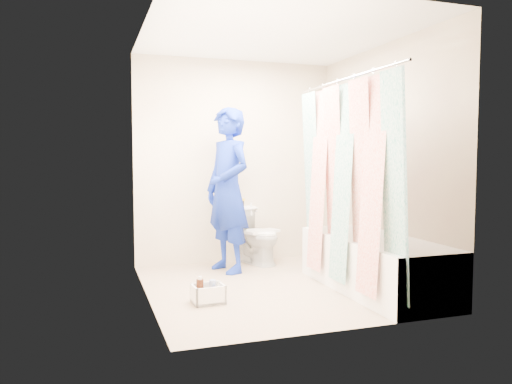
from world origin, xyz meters
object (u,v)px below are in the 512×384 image
object	(u,v)px
bathtub	(375,262)
plumber	(228,190)
cleaning_caddy	(209,294)
toilet	(257,235)

from	to	relation	value
bathtub	plumber	bearing A→B (deg)	131.92
bathtub	cleaning_caddy	bearing A→B (deg)	176.32
plumber	bathtub	bearing A→B (deg)	22.75
bathtub	plumber	size ratio (longest dim) A/B	0.98
plumber	cleaning_caddy	size ratio (longest dim) A/B	6.43
toilet	cleaning_caddy	bearing A→B (deg)	-141.84
plumber	toilet	bearing A→B (deg)	105.01
bathtub	cleaning_caddy	distance (m)	1.58
toilet	plumber	bearing A→B (deg)	-164.84
bathtub	plumber	xyz separation A→B (m)	(-1.09, 1.21, 0.63)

